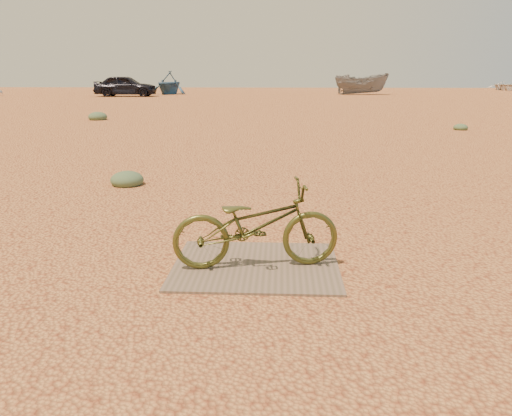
{
  "coord_description": "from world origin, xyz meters",
  "views": [
    {
      "loc": [
        -0.01,
        -4.37,
        1.79
      ],
      "look_at": [
        -0.24,
        0.06,
        0.58
      ],
      "focal_mm": 35.0,
      "sensor_mm": 36.0,
      "label": 1
    }
  ],
  "objects_px": {
    "boat_far_left": "(169,82)",
    "boat_mid_right": "(362,84)",
    "plywood_board": "(256,265)",
    "car": "(126,86)",
    "bicycle": "(256,225)",
    "boat_far_right": "(510,86)"
  },
  "relations": [
    {
      "from": "bicycle",
      "to": "boat_far_right",
      "type": "distance_m",
      "value": 56.17
    },
    {
      "from": "plywood_board",
      "to": "boat_mid_right",
      "type": "xyz_separation_m",
      "value": [
        6.96,
        39.39,
        0.87
      ]
    },
    {
      "from": "bicycle",
      "to": "boat_far_left",
      "type": "distance_m",
      "value": 40.48
    },
    {
      "from": "boat_mid_right",
      "to": "car",
      "type": "bearing_deg",
      "value": 99.91
    },
    {
      "from": "plywood_board",
      "to": "bicycle",
      "type": "distance_m",
      "value": 0.42
    },
    {
      "from": "bicycle",
      "to": "car",
      "type": "distance_m",
      "value": 37.09
    },
    {
      "from": "bicycle",
      "to": "boat_far_left",
      "type": "relative_size",
      "value": 0.41
    },
    {
      "from": "bicycle",
      "to": "boat_far_left",
      "type": "bearing_deg",
      "value": 4.17
    },
    {
      "from": "car",
      "to": "boat_far_left",
      "type": "xyz_separation_m",
      "value": [
        2.49,
        4.25,
        0.18
      ]
    },
    {
      "from": "bicycle",
      "to": "boat_mid_right",
      "type": "bearing_deg",
      "value": -19.41
    },
    {
      "from": "plywood_board",
      "to": "boat_far_right",
      "type": "xyz_separation_m",
      "value": [
        24.16,
        50.66,
        0.49
      ]
    },
    {
      "from": "boat_far_left",
      "to": "boat_mid_right",
      "type": "height_order",
      "value": "boat_far_left"
    },
    {
      "from": "plywood_board",
      "to": "bicycle",
      "type": "height_order",
      "value": "bicycle"
    },
    {
      "from": "plywood_board",
      "to": "boat_far_left",
      "type": "xyz_separation_m",
      "value": [
        -9.5,
        39.31,
        0.98
      ]
    },
    {
      "from": "boat_far_left",
      "to": "boat_mid_right",
      "type": "relative_size",
      "value": 0.82
    },
    {
      "from": "car",
      "to": "boat_mid_right",
      "type": "xyz_separation_m",
      "value": [
        18.95,
        4.33,
        0.07
      ]
    },
    {
      "from": "boat_far_right",
      "to": "bicycle",
      "type": "bearing_deg",
      "value": -116.91
    },
    {
      "from": "car",
      "to": "boat_far_left",
      "type": "bearing_deg",
      "value": -32.55
    },
    {
      "from": "car",
      "to": "bicycle",
      "type": "bearing_deg",
      "value": -163.31
    },
    {
      "from": "plywood_board",
      "to": "boat_far_right",
      "type": "bearing_deg",
      "value": 64.5
    },
    {
      "from": "boat_mid_right",
      "to": "plywood_board",
      "type": "bearing_deg",
      "value": 167.01
    },
    {
      "from": "boat_far_left",
      "to": "plywood_board",
      "type": "bearing_deg",
      "value": -61.06
    }
  ]
}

